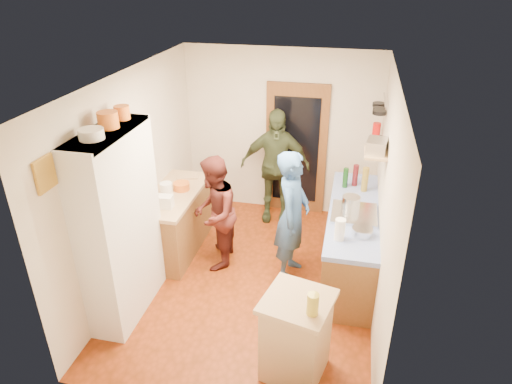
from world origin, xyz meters
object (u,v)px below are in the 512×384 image
(right_counter_base, at_px, (351,242))
(person_hob, at_px, (294,217))
(hutch_body, at_px, (120,226))
(person_back, at_px, (276,166))
(island_base, at_px, (296,338))
(person_left, at_px, (217,212))

(right_counter_base, height_order, person_hob, person_hob)
(hutch_body, height_order, person_hob, hutch_body)
(right_counter_base, distance_m, person_back, 1.71)
(person_hob, bearing_deg, hutch_body, 125.67)
(hutch_body, xyz_separation_m, island_base, (2.04, -0.55, -0.67))
(person_left, bearing_deg, island_base, 31.78)
(island_base, bearing_deg, person_left, 127.98)
(hutch_body, bearing_deg, person_back, 61.84)
(hutch_body, height_order, island_base, hutch_body)
(person_left, bearing_deg, person_hob, 80.34)
(person_hob, distance_m, person_back, 1.48)
(island_base, bearing_deg, hutch_body, 164.80)
(person_back, bearing_deg, hutch_body, -124.96)
(person_back, bearing_deg, person_hob, -77.73)
(right_counter_base, xyz_separation_m, person_back, (-1.20, 1.12, 0.48))
(island_base, xyz_separation_m, person_left, (-1.28, 1.64, 0.34))
(hutch_body, distance_m, island_base, 2.22)
(person_hob, relative_size, person_left, 1.11)
(hutch_body, height_order, person_back, hutch_body)
(right_counter_base, bearing_deg, island_base, -103.95)
(person_left, distance_m, person_back, 1.45)
(right_counter_base, height_order, island_base, island_base)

